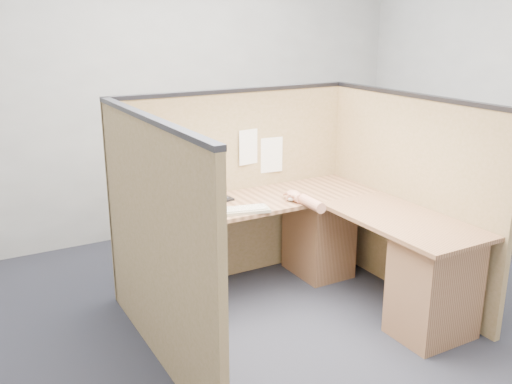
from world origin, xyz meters
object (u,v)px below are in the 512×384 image
laptop (207,192)px  mouse (293,198)px  l_desk (303,254)px  keyboard (238,210)px

laptop → mouse: bearing=-41.2°
l_desk → laptop: laptop is taller
keyboard → mouse: bearing=17.5°
laptop → keyboard: bearing=-89.2°
l_desk → mouse: (0.05, 0.23, 0.36)m
mouse → laptop: bearing=145.7°
laptop → mouse: size_ratio=2.67×
laptop → keyboard: laptop is taller
laptop → l_desk: bearing=-57.4°
l_desk → keyboard: 0.59m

